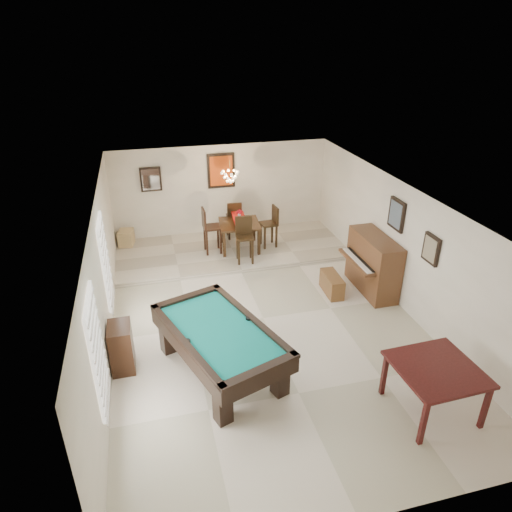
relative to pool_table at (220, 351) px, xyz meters
name	(u,v)px	position (x,y,z in m)	size (l,w,h in m)	color
ground_plane	(263,318)	(1.14, 1.37, -0.44)	(6.00, 9.00, 0.02)	beige
wall_back	(222,191)	(1.14, 5.87, 0.87)	(6.00, 0.04, 2.60)	silver
wall_front	(372,446)	(1.14, -3.13, 0.87)	(6.00, 0.04, 2.60)	silver
wall_left	(103,281)	(-1.86, 1.37, 0.87)	(0.04, 9.00, 2.60)	silver
wall_right	(402,246)	(4.14, 1.37, 0.87)	(0.04, 9.00, 2.60)	silver
ceiling	(264,199)	(1.14, 1.37, 2.17)	(6.00, 9.00, 0.04)	white
dining_step	(232,250)	(1.14, 4.62, -0.37)	(6.00, 2.50, 0.12)	beige
window_left_front	(97,352)	(-1.83, -0.83, 0.97)	(0.06, 1.00, 1.70)	white
window_left_rear	(105,261)	(-1.83, 1.97, 0.97)	(0.06, 1.00, 1.70)	white
pool_table	(220,351)	(0.00, 0.00, 0.00)	(1.39, 2.56, 0.85)	black
square_table	(433,389)	(3.00, -1.71, -0.01)	(1.21, 1.21, 0.84)	#330D0C
upright_piano	(367,265)	(3.68, 1.90, 0.23)	(0.88, 1.57, 1.31)	brown
piano_bench	(332,284)	(2.91, 1.98, -0.20)	(0.31, 0.81, 0.45)	brown
apothecary_chest	(122,347)	(-1.64, 0.51, 0.01)	(0.39, 0.58, 0.87)	black
dining_table	(240,234)	(1.35, 4.55, 0.12)	(1.03, 1.03, 0.85)	black
flower_vase	(239,214)	(1.35, 4.55, 0.67)	(0.14, 0.14, 0.25)	red
dining_chair_south	(245,241)	(1.31, 3.76, 0.27)	(0.42, 0.42, 1.14)	black
dining_chair_north	(234,219)	(1.36, 5.31, 0.23)	(0.40, 0.40, 1.07)	black
dining_chair_west	(212,231)	(0.63, 4.52, 0.29)	(0.45, 0.45, 1.20)	black
dining_chair_east	(269,227)	(2.14, 4.51, 0.24)	(0.41, 0.41, 1.10)	black
corner_bench	(126,238)	(-1.57, 5.52, -0.10)	(0.37, 0.46, 0.41)	tan
chandelier	(230,173)	(1.14, 4.57, 1.77)	(0.44, 0.44, 0.60)	#FFE5B2
back_painting	(221,171)	(1.14, 5.83, 1.47)	(0.75, 0.06, 0.95)	#D84C14
back_mirror	(151,179)	(-0.76, 5.83, 1.37)	(0.55, 0.06, 0.65)	white
right_picture_upper	(397,214)	(4.10, 1.67, 1.47)	(0.06, 0.55, 0.65)	slate
right_picture_lower	(431,249)	(4.10, 0.37, 1.27)	(0.06, 0.45, 0.55)	gray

